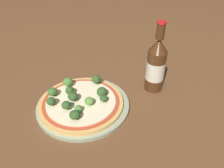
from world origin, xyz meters
name	(u,v)px	position (x,y,z in m)	size (l,w,h in m)	color
ground_plane	(89,104)	(0.00, 0.00, 0.00)	(3.00, 3.00, 0.00)	brown
plate	(83,104)	(0.00, -0.02, 0.01)	(0.29, 0.29, 0.01)	#93A384
pizza	(81,102)	(0.00, -0.03, 0.02)	(0.27, 0.27, 0.01)	tan
broccoli_floret_0	(96,79)	(-0.06, 0.05, 0.05)	(0.03, 0.03, 0.03)	#7A9E5B
broccoli_floret_1	(66,105)	(0.02, -0.08, 0.04)	(0.03, 0.03, 0.03)	#7A9E5B
broccoli_floret_2	(89,101)	(0.03, -0.01, 0.04)	(0.03, 0.03, 0.03)	#7A9E5B
broccoli_floret_3	(68,82)	(-0.09, -0.04, 0.04)	(0.03, 0.03, 0.03)	#7A9E5B
broccoli_floret_4	(78,109)	(0.04, -0.05, 0.04)	(0.02, 0.02, 0.02)	#7A9E5B
broccoli_floret_5	(102,92)	(0.01, 0.04, 0.04)	(0.03, 0.03, 0.03)	#7A9E5B
broccoli_floret_6	(75,115)	(0.07, -0.07, 0.04)	(0.03, 0.03, 0.03)	#7A9E5B
broccoli_floret_7	(51,101)	(-0.02, -0.11, 0.04)	(0.03, 0.03, 0.03)	#7A9E5B
broccoli_floret_8	(73,96)	(-0.01, -0.05, 0.04)	(0.03, 0.03, 0.03)	#7A9E5B
broccoli_floret_9	(52,92)	(-0.06, -0.10, 0.04)	(0.03, 0.03, 0.03)	#7A9E5B
broccoli_floret_10	(70,90)	(-0.05, -0.05, 0.04)	(0.03, 0.03, 0.03)	#7A9E5B
broccoli_floret_11	(104,98)	(0.04, 0.03, 0.04)	(0.02, 0.02, 0.03)	#7A9E5B
beer_bottle	(156,65)	(0.02, 0.24, 0.09)	(0.06, 0.06, 0.24)	#472814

